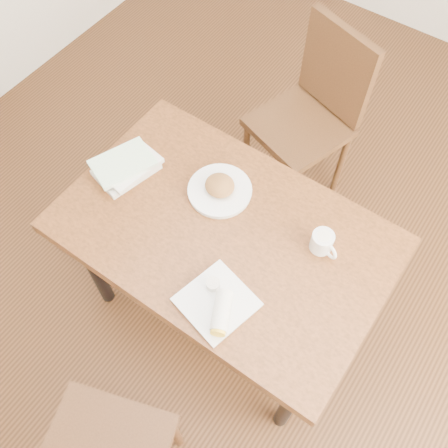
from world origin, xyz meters
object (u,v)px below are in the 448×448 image
Objects in this scene: coffee_mug at (323,242)px; plate_scone at (220,189)px; chair_far at (314,108)px; plate_burrito at (218,305)px; table at (224,242)px; book_stack at (126,167)px.

plate_scone is at bearing -178.36° from coffee_mug.
chair_far is at bearing 119.41° from coffee_mug.
plate_burrito is (-0.17, -0.40, -0.02)m from coffee_mug.
chair_far is at bearing 89.66° from plate_scone.
chair_far is 0.81m from plate_scone.
chair_far is 0.91m from coffee_mug.
table is at bearing 121.34° from plate_burrito.
plate_scone is 0.38m from book_stack.
coffee_mug is 0.81m from book_stack.
coffee_mug is at bearing 66.96° from plate_burrito.
chair_far is 3.48× the size of book_stack.
coffee_mug is at bearing 9.99° from book_stack.
chair_far reaches higher than book_stack.
chair_far is at bearing 102.70° from plate_burrito.
plate_scone is at bearing -90.34° from chair_far.
plate_scone is at bearing 124.67° from plate_burrito.
plate_burrito is (0.27, -0.39, -0.00)m from plate_scone.
table is 4.90× the size of plate_scone.
chair_far reaches higher than plate_burrito.
plate_scone is 0.47m from plate_burrito.
coffee_mug reaches higher than book_stack.
table is 0.32m from plate_burrito.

